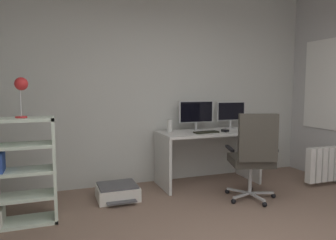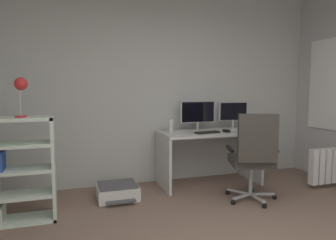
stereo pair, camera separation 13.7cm
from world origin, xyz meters
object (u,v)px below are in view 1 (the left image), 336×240
at_px(radiator, 334,163).
at_px(desk_lamp, 21,87).
at_px(office_chair, 253,154).
at_px(desk, 208,146).
at_px(computer_mouse, 225,131).
at_px(printer, 118,192).
at_px(desktop_speaker, 170,126).
at_px(bookshelf, 2,175).
at_px(keyboard, 206,132).
at_px(monitor_secondary, 231,113).
at_px(monitor_main, 196,113).

bearing_deg(radiator, desk_lamp, 178.88).
bearing_deg(office_chair, desk, 102.01).
distance_m(computer_mouse, desk_lamp, 2.63).
bearing_deg(office_chair, printer, 157.21).
bearing_deg(office_chair, desktop_speaker, 127.44).
bearing_deg(bookshelf, desk, 12.45).
bearing_deg(printer, keyboard, 3.12).
relative_size(monitor_secondary, computer_mouse, 4.46).
relative_size(computer_mouse, office_chair, 0.09).
xyz_separation_m(monitor_main, computer_mouse, (0.31, -0.29, -0.23)).
height_order(desk, printer, desk).
bearing_deg(office_chair, bookshelf, 174.28).
height_order(computer_mouse, radiator, computer_mouse).
height_order(bookshelf, printer, bookshelf).
relative_size(monitor_main, bookshelf, 0.48).
xyz_separation_m(desktop_speaker, printer, (-0.79, -0.30, -0.75)).
distance_m(computer_mouse, printer, 1.67).
height_order(desk, office_chair, office_chair).
relative_size(monitor_main, desktop_speaker, 3.06).
relative_size(desktop_speaker, office_chair, 0.16).
distance_m(desk, desktop_speaker, 0.62).
bearing_deg(desktop_speaker, bookshelf, -161.62).
distance_m(bookshelf, printer, 1.33).
bearing_deg(radiator, bookshelf, 178.92).
bearing_deg(monitor_secondary, desktop_speaker, -177.25).
xyz_separation_m(desk_lamp, printer, (1.00, 0.36, -1.29)).
distance_m(monitor_main, desktop_speaker, 0.46).
xyz_separation_m(keyboard, radiator, (1.77, -0.51, -0.46)).
height_order(desktop_speaker, printer, desktop_speaker).
height_order(keyboard, office_chair, office_chair).
bearing_deg(keyboard, radiator, -20.42).
bearing_deg(radiator, printer, 171.64).
bearing_deg(keyboard, desk_lamp, -173.45).
bearing_deg(bookshelf, desk_lamp, -0.21).
xyz_separation_m(office_chair, bookshelf, (-2.72, 0.27, -0.06)).
distance_m(desktop_speaker, office_chair, 1.21).
height_order(office_chair, radiator, office_chair).
bearing_deg(desk_lamp, monitor_secondary, 14.37).
bearing_deg(bookshelf, office_chair, -5.72).
relative_size(monitor_secondary, desk_lamp, 1.12).
height_order(computer_mouse, desktop_speaker, desktop_speaker).
xyz_separation_m(monitor_main, radiator, (1.79, -0.79, -0.70)).
xyz_separation_m(monitor_main, keyboard, (0.02, -0.28, -0.24)).
bearing_deg(printer, computer_mouse, 2.29).
bearing_deg(office_chair, radiator, 7.34).
bearing_deg(monitor_main, desktop_speaker, -173.58).
bearing_deg(monitor_secondary, monitor_main, -179.99).
distance_m(keyboard, radiator, 1.90).
bearing_deg(radiator, office_chair, -172.66).
xyz_separation_m(office_chair, printer, (-1.51, 0.64, -0.49)).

